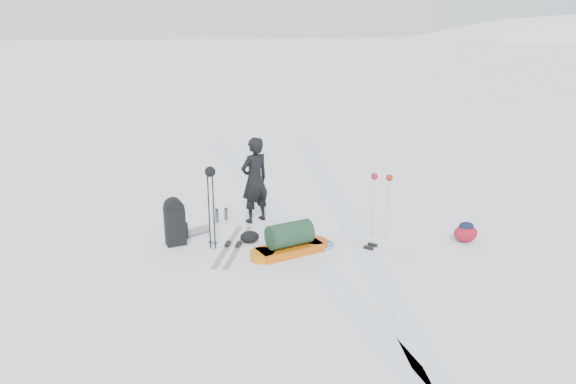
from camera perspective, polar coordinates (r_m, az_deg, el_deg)
The scene contains 14 objects.
ground at distance 10.52m, azimuth 1.08°, elevation -4.97°, with size 200.00×200.00×0.00m, color silver.
snow_hill_backdrop at distance 135.28m, azimuth 19.00°, elevation -16.32°, with size 359.50×192.00×162.45m.
ski_tracks at distance 11.45m, azimuth 2.99°, elevation -3.05°, with size 3.38×17.97×0.01m.
skier at distance 11.24m, azimuth -3.41°, elevation 1.22°, with size 0.64×0.42×1.75m, color black.
pulk_sled at distance 9.89m, azimuth 0.16°, elevation -5.07°, with size 1.57×0.83×0.58m.
expedition_rucksack at distance 10.45m, azimuth -11.15°, elevation -3.04°, with size 0.85×0.73×0.89m.
ski_poles_black at distance 9.85m, azimuth -7.89°, elevation 1.03°, with size 0.21×0.19×1.53m.
ski_poles_silver at distance 10.44m, azimuth 9.48°, elevation 0.76°, with size 0.37×0.26×1.26m.
touring_skis_grey at distance 10.31m, azimuth -5.60°, elevation -5.44°, with size 0.98×1.95×0.07m.
touring_skis_white at distance 10.29m, azimuth 8.38°, elevation -5.61°, with size 1.38×1.41×0.06m.
rope_coil at distance 10.32m, azimuth 3.42°, elevation -5.26°, with size 0.51×0.51×0.06m.
small_daypack at distance 10.92m, azimuth 17.61°, elevation -3.91°, with size 0.52×0.43×0.38m.
thermos_pair at distance 11.54m, azimuth -6.79°, elevation -2.32°, with size 0.29×0.17×0.28m.
stuff_sack at distance 10.42m, azimuth -3.91°, elevation -4.57°, with size 0.41×0.34×0.22m.
Camera 1 is at (-2.39, -9.43, 4.01)m, focal length 35.00 mm.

